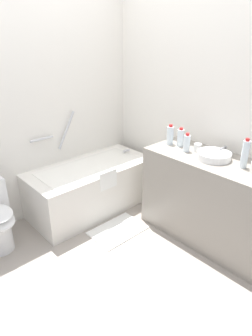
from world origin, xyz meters
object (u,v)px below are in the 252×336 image
object	(u,v)px
sink_basin	(214,156)
water_bottle_3	(170,135)
water_bottle_4	(181,138)
bath_mat	(118,230)
bathtub	(91,185)
water_bottle_0	(245,154)
drinking_glass_1	(198,148)
sink_faucet	(225,150)
water_bottle_2	(187,143)

from	to	relation	value
sink_basin	water_bottle_3	world-z (taller)	water_bottle_3
water_bottle_4	bath_mat	world-z (taller)	water_bottle_4
bathtub	water_bottle_4	xyz separation A→B (m)	(0.57, -0.79, 0.65)
water_bottle_0	water_bottle_4	bearing A→B (deg)	88.20
sink_basin	water_bottle_4	distance (m)	0.42
sink_basin	water_bottle_3	xyz separation A→B (m)	(0.01, 0.52, 0.06)
water_bottle_3	drinking_glass_1	distance (m)	0.32
water_bottle_4	bath_mat	size ratio (longest dim) A/B	0.34
sink_basin	water_bottle_3	bearing A→B (deg)	89.34
sink_basin	sink_faucet	xyz separation A→B (m)	(0.18, 0.00, 0.00)
sink_basin	drinking_glass_1	distance (m)	0.22
sink_faucet	water_bottle_4	size ratio (longest dim) A/B	0.79
sink_basin	bathtub	bearing A→B (deg)	113.51
sink_basin	drinking_glass_1	bearing A→B (deg)	77.24
bathtub	water_bottle_2	xyz separation A→B (m)	(0.50, -0.93, 0.65)
sink_faucet	bath_mat	bearing A→B (deg)	140.53
drinking_glass_1	water_bottle_4	bearing A→B (deg)	91.84
water_bottle_3	bath_mat	bearing A→B (deg)	168.49
drinking_glass_1	sink_basin	bearing A→B (deg)	-102.76
drinking_glass_1	bath_mat	world-z (taller)	drinking_glass_1
sink_basin	water_bottle_4	size ratio (longest dim) A/B	1.59
water_bottle_2	bath_mat	world-z (taller)	water_bottle_2
bathtub	drinking_glass_1	size ratio (longest dim) A/B	18.55
bath_mat	water_bottle_3	bearing A→B (deg)	-11.51
bathtub	water_bottle_0	bearing A→B (deg)	-69.77
sink_basin	water_bottle_0	xyz separation A→B (m)	(0.02, -0.27, 0.09)
drinking_glass_1	bath_mat	xyz separation A→B (m)	(-0.66, 0.44, -0.89)
water_bottle_3	water_bottle_4	world-z (taller)	water_bottle_3
water_bottle_4	drinking_glass_1	bearing A→B (deg)	-88.16
water_bottle_3	drinking_glass_1	bearing A→B (deg)	-82.32
drinking_glass_1	water_bottle_3	bearing A→B (deg)	97.68
water_bottle_0	drinking_glass_1	size ratio (longest dim) A/B	3.39
water_bottle_3	water_bottle_4	bearing A→B (deg)	-71.46
water_bottle_3	bathtub	bearing A→B (deg)	127.83
water_bottle_0	water_bottle_2	world-z (taller)	water_bottle_0
sink_basin	drinking_glass_1	xyz separation A→B (m)	(0.05, 0.21, 0.01)
sink_faucet	bath_mat	world-z (taller)	sink_faucet
water_bottle_0	water_bottle_3	size ratio (longest dim) A/B	1.25
sink_faucet	bath_mat	distance (m)	1.35
water_bottle_2	water_bottle_4	xyz separation A→B (m)	(0.07, 0.13, 0.00)
water_bottle_3	drinking_glass_1	world-z (taller)	water_bottle_3
water_bottle_2	bath_mat	bearing A→B (deg)	147.69
sink_basin	water_bottle_2	size ratio (longest dim) A/B	1.67
water_bottle_4	drinking_glass_1	distance (m)	0.21
sink_faucet	drinking_glass_1	size ratio (longest dim) A/B	1.98
sink_faucet	water_bottle_2	size ratio (longest dim) A/B	0.83
water_bottle_2	sink_faucet	bearing A→B (deg)	-53.23
water_bottle_0	water_bottle_4	size ratio (longest dim) A/B	1.35
water_bottle_0	drinking_glass_1	bearing A→B (deg)	86.65
bathtub	bath_mat	bearing A→B (deg)	-98.11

